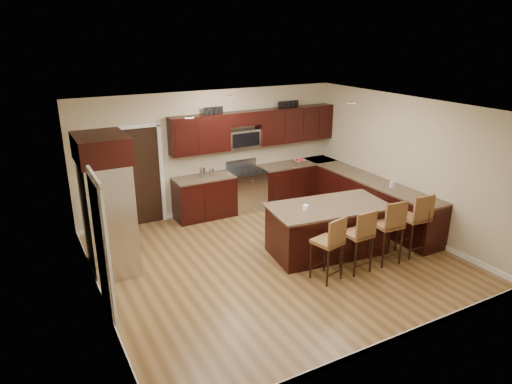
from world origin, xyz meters
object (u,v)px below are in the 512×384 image
range (247,189)px  stool_right (390,225)px  island (327,230)px  stool_extra (417,218)px  refrigerator (107,204)px  stool_mid (360,234)px  stool_left (331,242)px

range → stool_right: (0.97, -3.49, 0.26)m
island → stool_extra: (1.32, -0.85, 0.30)m
refrigerator → stool_extra: size_ratio=2.00×
stool_right → range: bearing=109.8°
stool_mid → stool_right: (0.65, -0.00, 0.04)m
stool_right → stool_extra: same height
stool_mid → stool_right: stool_right is taller
stool_left → refrigerator: refrigerator is taller
island → refrigerator: 3.87m
stool_mid → stool_extra: stool_extra is taller
island → stool_right: bearing=-44.9°
stool_mid → stool_extra: size_ratio=0.95×
range → stool_mid: (0.32, -3.49, 0.22)m
stool_mid → stool_extra: bearing=-2.5°
range → stool_right: bearing=-74.5°
stool_right → stool_extra: size_ratio=1.00×
stool_left → stool_extra: (1.90, -0.01, 0.04)m
island → refrigerator: size_ratio=0.96×
island → stool_extra: size_ratio=1.92×
range → stool_extra: size_ratio=0.94×
island → stool_extra: bearing=-25.9°
stool_left → range: bearing=72.3°
island → stool_left: size_ratio=2.04×
stool_right → refrigerator: bearing=158.7°
stool_left → stool_extra: stool_extra is taller
island → range: bearing=103.3°
island → stool_mid: stool_mid is taller
stool_left → stool_mid: bearing=-13.3°
island → refrigerator: (-3.60, 1.19, 0.77)m
island → stool_left: 1.06m
refrigerator → island: bearing=-18.3°
stool_mid → stool_right: size_ratio=0.95×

